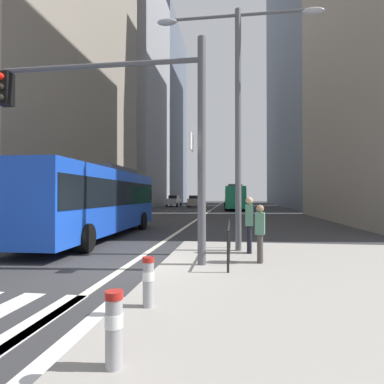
% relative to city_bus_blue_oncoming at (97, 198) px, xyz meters
% --- Properties ---
extents(ground_plane, '(160.00, 160.00, 0.00)m').
position_rel_city_bus_blue_oncoming_xyz_m(ground_plane, '(3.35, 14.48, -1.84)').
color(ground_plane, '#303033').
extents(median_island, '(9.00, 10.00, 0.15)m').
position_rel_city_bus_blue_oncoming_xyz_m(median_island, '(8.85, -6.52, -1.76)').
color(median_island, gray).
rests_on(median_island, ground).
extents(lane_centre_line, '(0.20, 80.00, 0.01)m').
position_rel_city_bus_blue_oncoming_xyz_m(lane_centre_line, '(3.35, 24.48, -1.83)').
color(lane_centre_line, beige).
rests_on(lane_centre_line, ground).
extents(office_tower_left_near, '(12.91, 23.88, 40.03)m').
position_rel_city_bus_blue_oncoming_xyz_m(office_tower_left_near, '(-12.65, 13.51, 18.18)').
color(office_tower_left_near, gray).
rests_on(office_tower_left_near, ground).
extents(office_tower_left_mid, '(12.46, 17.28, 39.51)m').
position_rel_city_bus_blue_oncoming_xyz_m(office_tower_left_mid, '(-12.65, 39.35, 17.92)').
color(office_tower_left_mid, '#9E9EA3').
rests_on(office_tower_left_mid, ground).
extents(office_tower_left_far, '(11.27, 23.86, 44.51)m').
position_rel_city_bus_blue_oncoming_xyz_m(office_tower_left_far, '(-12.65, 62.89, 20.42)').
color(office_tower_left_far, slate).
rests_on(office_tower_left_far, ground).
extents(office_tower_right_mid, '(11.31, 23.48, 45.43)m').
position_rel_city_bus_blue_oncoming_xyz_m(office_tower_right_mid, '(20.35, 35.34, 20.88)').
color(office_tower_right_mid, slate).
rests_on(office_tower_right_mid, ground).
extents(office_tower_right_far, '(10.29, 19.92, 54.01)m').
position_rel_city_bus_blue_oncoming_xyz_m(office_tower_right_far, '(20.35, 60.80, 25.17)').
color(office_tower_right_far, slate).
rests_on(office_tower_right_far, ground).
extents(city_bus_blue_oncoming, '(2.87, 11.26, 3.40)m').
position_rel_city_bus_blue_oncoming_xyz_m(city_bus_blue_oncoming, '(0.00, 0.00, 0.00)').
color(city_bus_blue_oncoming, blue).
rests_on(city_bus_blue_oncoming, ground).
extents(sedan_white_oncoming, '(2.04, 4.30, 1.94)m').
position_rel_city_bus_blue_oncoming_xyz_m(sedan_white_oncoming, '(-3.88, -0.13, -0.85)').
color(sedan_white_oncoming, silver).
rests_on(sedan_white_oncoming, ground).
extents(city_bus_red_receding, '(2.90, 11.17, 3.40)m').
position_rel_city_bus_blue_oncoming_xyz_m(city_bus_red_receding, '(6.47, 29.35, -0.00)').
color(city_bus_red_receding, '#198456').
rests_on(city_bus_red_receding, ground).
extents(car_oncoming_mid, '(2.14, 4.55, 1.94)m').
position_rel_city_bus_blue_oncoming_xyz_m(car_oncoming_mid, '(-4.13, 40.51, -0.85)').
color(car_oncoming_mid, silver).
rests_on(car_oncoming_mid, ground).
extents(car_receding_near, '(2.05, 4.08, 1.94)m').
position_rel_city_bus_blue_oncoming_xyz_m(car_receding_near, '(6.91, 46.25, -0.85)').
color(car_receding_near, black).
rests_on(car_receding_near, ground).
extents(car_receding_far, '(2.19, 4.11, 1.94)m').
position_rel_city_bus_blue_oncoming_xyz_m(car_receding_far, '(5.60, 46.39, -0.85)').
color(car_receding_far, maroon).
rests_on(car_receding_far, ground).
extents(car_oncoming_far, '(2.09, 4.11, 1.94)m').
position_rel_city_bus_blue_oncoming_xyz_m(car_oncoming_far, '(-0.23, 38.19, -0.85)').
color(car_oncoming_far, '#B2A899').
rests_on(car_oncoming_far, ground).
extents(traffic_signal_gantry, '(5.95, 0.65, 6.00)m').
position_rel_city_bus_blue_oncoming_xyz_m(traffic_signal_gantry, '(3.48, -5.56, 2.27)').
color(traffic_signal_gantry, '#515156').
rests_on(traffic_signal_gantry, median_island).
extents(street_lamp_post, '(5.50, 0.32, 8.00)m').
position_rel_city_bus_blue_oncoming_xyz_m(street_lamp_post, '(6.44, -3.32, 3.45)').
color(street_lamp_post, '#56565B').
rests_on(street_lamp_post, median_island).
extents(bollard_front, '(0.20, 0.20, 0.80)m').
position_rel_city_bus_blue_oncoming_xyz_m(bollard_front, '(5.02, -10.52, -1.24)').
color(bollard_front, '#99999E').
rests_on(bollard_front, median_island).
extents(bollard_left, '(0.20, 0.20, 0.81)m').
position_rel_city_bus_blue_oncoming_xyz_m(bollard_left, '(4.90, -8.72, -1.24)').
color(bollard_left, '#99999E').
rests_on(bollard_left, median_island).
extents(pedestrian_railing, '(0.06, 3.57, 0.98)m').
position_rel_city_bus_blue_oncoming_xyz_m(pedestrian_railing, '(6.15, -4.56, -0.98)').
color(pedestrian_railing, black).
rests_on(pedestrian_railing, median_island).
extents(pedestrian_waiting, '(0.30, 0.41, 1.56)m').
position_rel_city_bus_blue_oncoming_xyz_m(pedestrian_waiting, '(7.00, -5.10, -0.83)').
color(pedestrian_waiting, '#423D38').
rests_on(pedestrian_waiting, median_island).
extents(pedestrian_walking, '(0.26, 0.39, 1.76)m').
position_rel_city_bus_blue_oncoming_xyz_m(pedestrian_walking, '(6.78, -3.74, -0.70)').
color(pedestrian_walking, black).
rests_on(pedestrian_walking, median_island).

